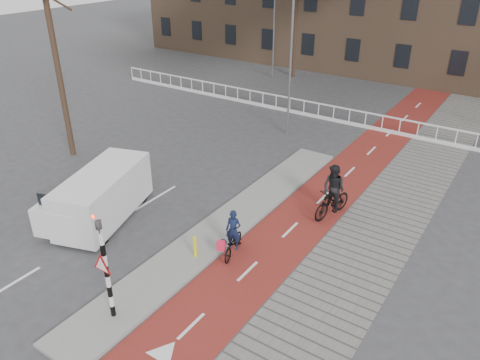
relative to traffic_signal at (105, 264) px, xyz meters
The scene contains 14 objects.
ground 2.90m from the traffic_signal, 73.47° to the left, with size 120.00×120.00×0.00m, color #38383A.
bike_lane 12.36m from the traffic_signal, 80.09° to the left, with size 2.50×60.00×0.01m, color maroon.
sidewalk 13.13m from the traffic_signal, 67.82° to the left, with size 3.00×60.00×0.01m, color slate.
curb_island 6.32m from the traffic_signal, 90.95° to the left, with size 1.80×16.00×0.12m, color gray.
traffic_signal is the anchor object (origin of this frame).
bollard 3.89m from the traffic_signal, 86.58° to the left, with size 0.12×0.12×0.80m, color yellow.
cyclist_near 4.91m from the traffic_signal, 75.89° to the left, with size 0.97×1.73×1.74m.
cyclist_far 9.41m from the traffic_signal, 71.50° to the left, with size 1.11×2.16×2.20m.
van 5.86m from the traffic_signal, 139.83° to the left, with size 3.18×4.97×1.99m.
railing 19.60m from the traffic_signal, 103.02° to the left, with size 28.00×0.10×0.99m.
tree_left 13.04m from the traffic_signal, 146.36° to the left, with size 0.28×0.28×9.74m, color black.
tree_mid 28.23m from the traffic_signal, 107.18° to the left, with size 0.24×0.24×8.13m, color black.
streetlight_near 16.04m from the traffic_signal, 99.95° to the left, with size 0.12×0.12×7.65m, color slate.
streetlight_left 27.46m from the traffic_signal, 110.35° to the left, with size 0.12×0.12×7.74m, color slate.
Camera 1 is at (8.22, -8.55, 9.96)m, focal length 35.00 mm.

